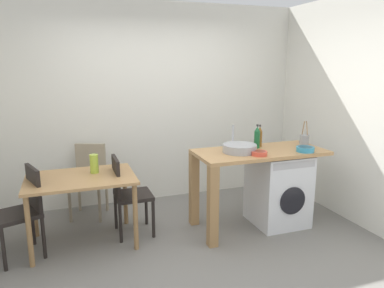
# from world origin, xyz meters

# --- Properties ---
(ground_plane) EXTENTS (5.46, 5.46, 0.00)m
(ground_plane) POSITION_xyz_m (0.00, 0.00, 0.00)
(ground_plane) COLOR slate
(wall_back) EXTENTS (4.60, 0.10, 2.70)m
(wall_back) POSITION_xyz_m (0.00, 1.75, 1.35)
(wall_back) COLOR silver
(wall_back) RESTS_ON ground_plane
(wall_counter_side) EXTENTS (0.10, 3.80, 2.70)m
(wall_counter_side) POSITION_xyz_m (2.15, 0.00, 1.35)
(wall_counter_side) COLOR silver
(wall_counter_side) RESTS_ON ground_plane
(dining_table) EXTENTS (1.10, 0.76, 0.74)m
(dining_table) POSITION_xyz_m (-1.01, 0.64, 0.64)
(dining_table) COLOR tan
(dining_table) RESTS_ON ground_plane
(chair_person_seat) EXTENTS (0.51, 0.51, 0.90)m
(chair_person_seat) POSITION_xyz_m (-1.56, 0.57, 0.51)
(chair_person_seat) COLOR black
(chair_person_seat) RESTS_ON ground_plane
(chair_opposite) EXTENTS (0.40, 0.40, 0.90)m
(chair_opposite) POSITION_xyz_m (-0.54, 0.69, 0.51)
(chair_opposite) COLOR black
(chair_opposite) RESTS_ON ground_plane
(chair_spare_by_wall) EXTENTS (0.51, 0.51, 0.90)m
(chair_spare_by_wall) POSITION_xyz_m (-0.89, 1.41, 0.51)
(chair_spare_by_wall) COLOR gray
(chair_spare_by_wall) RESTS_ON ground_plane
(kitchen_counter) EXTENTS (1.50, 0.68, 0.92)m
(kitchen_counter) POSITION_xyz_m (0.75, 0.41, 0.76)
(kitchen_counter) COLOR tan
(kitchen_counter) RESTS_ON ground_plane
(washing_machine) EXTENTS (0.60, 0.61, 0.86)m
(washing_machine) POSITION_xyz_m (1.22, 0.40, 0.43)
(washing_machine) COLOR silver
(washing_machine) RESTS_ON ground_plane
(sink_basin) EXTENTS (0.38, 0.38, 0.09)m
(sink_basin) POSITION_xyz_m (0.70, 0.41, 0.97)
(sink_basin) COLOR #9EA0A5
(sink_basin) RESTS_ON kitchen_counter
(tap) EXTENTS (0.02, 0.02, 0.28)m
(tap) POSITION_xyz_m (0.70, 0.59, 1.06)
(tap) COLOR #B2B2B7
(tap) RESTS_ON kitchen_counter
(bottle_tall_green) EXTENTS (0.07, 0.07, 0.28)m
(bottle_tall_green) POSITION_xyz_m (0.98, 0.53, 1.05)
(bottle_tall_green) COLOR #19592D
(bottle_tall_green) RESTS_ON kitchen_counter
(bottle_squat_brown) EXTENTS (0.06, 0.06, 0.26)m
(bottle_squat_brown) POSITION_xyz_m (1.06, 0.60, 1.04)
(bottle_squat_brown) COLOR brown
(bottle_squat_brown) RESTS_ON kitchen_counter
(mixing_bowl) EXTENTS (0.17, 0.17, 0.05)m
(mixing_bowl) POSITION_xyz_m (0.83, 0.21, 0.95)
(mixing_bowl) COLOR #D84C38
(mixing_bowl) RESTS_ON kitchen_counter
(utensil_crock) EXTENTS (0.11, 0.11, 0.30)m
(utensil_crock) POSITION_xyz_m (1.59, 0.46, 0.99)
(utensil_crock) COLOR gray
(utensil_crock) RESTS_ON kitchen_counter
(colander) EXTENTS (0.20, 0.20, 0.06)m
(colander) POSITION_xyz_m (1.41, 0.19, 0.95)
(colander) COLOR teal
(colander) RESTS_ON kitchen_counter
(vase) EXTENTS (0.09, 0.09, 0.20)m
(vase) POSITION_xyz_m (-0.86, 0.74, 0.84)
(vase) COLOR #A8C63D
(vase) RESTS_ON dining_table
(scissors) EXTENTS (0.15, 0.06, 0.01)m
(scissors) POSITION_xyz_m (0.91, 0.31, 0.92)
(scissors) COLOR #B2B2B7
(scissors) RESTS_ON kitchen_counter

